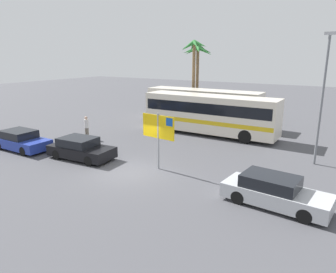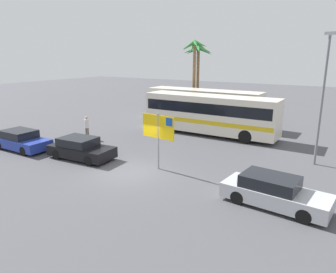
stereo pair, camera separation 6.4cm
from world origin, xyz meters
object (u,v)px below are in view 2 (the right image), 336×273
car_silver (274,192)px  car_black (81,149)px  bus_front_coach (210,113)px  car_blue (21,140)px  bus_rear_coach (203,105)px  ferry_sign (159,129)px  pedestrian_near_sign (87,125)px

car_silver → car_black: 11.80m
bus_front_coach → car_silver: bus_front_coach is taller
car_silver → car_blue: same height
bus_front_coach → bus_rear_coach: 4.23m
car_black → car_blue: bearing=-175.0°
ferry_sign → car_black: bearing=-162.5°
car_silver → car_black: bearing=-175.9°
ferry_sign → car_blue: 10.39m
bus_rear_coach → ferry_sign: bearing=-75.0°
ferry_sign → pedestrian_near_sign: size_ratio=1.84×
bus_rear_coach → car_silver: bus_rear_coach is taller
car_black → ferry_sign: bearing=6.9°
bus_front_coach → ferry_sign: 8.97m
bus_front_coach → bus_rear_coach: same height
ferry_sign → pedestrian_near_sign: (-8.45, 2.64, -1.29)m
bus_front_coach → bus_rear_coach: size_ratio=1.00×
bus_front_coach → car_blue: bearing=-130.3°
bus_front_coach → car_blue: (-9.08, -10.71, -1.15)m
bus_rear_coach → car_blue: size_ratio=2.57×
bus_rear_coach → car_blue: 15.81m
bus_front_coach → car_black: 10.81m
bus_rear_coach → pedestrian_near_sign: 11.08m
bus_front_coach → car_black: bus_front_coach is taller
bus_rear_coach → car_black: (-1.85, -13.45, -1.15)m
bus_front_coach → car_silver: size_ratio=2.41×
ferry_sign → pedestrian_near_sign: ferry_sign is taller
car_silver → pedestrian_near_sign: pedestrian_near_sign is taller
bus_rear_coach → ferry_sign: (3.33, -12.43, 0.54)m
car_silver → car_blue: (-16.71, -0.68, 0.00)m
bus_front_coach → car_silver: 12.65m
bus_front_coach → car_blue: bus_front_coach is taller
car_black → pedestrian_near_sign: bearing=127.6°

